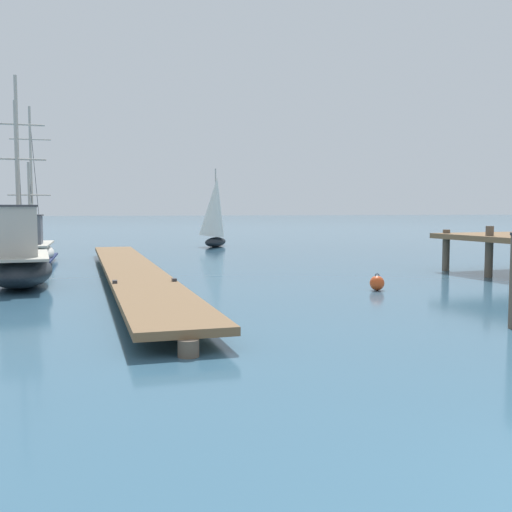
{
  "coord_description": "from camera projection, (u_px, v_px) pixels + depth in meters",
  "views": [
    {
      "loc": [
        -4.72,
        -3.18,
        2.46
      ],
      "look_at": [
        -1.7,
        9.76,
        1.4
      ],
      "focal_mm": 42.06,
      "sensor_mm": 36.0,
      "label": 1
    }
  ],
  "objects": [
    {
      "name": "fishing_boat_1",
      "position": [
        30.0,
        249.0,
        26.53
      ],
      "size": [
        2.19,
        7.22,
        7.13
      ],
      "color": "silver",
      "rests_on": "ground"
    },
    {
      "name": "mooring_buoy",
      "position": [
        377.0,
        283.0,
        17.98
      ],
      "size": [
        0.44,
        0.44,
        0.51
      ],
      "color": "#E04C1E",
      "rests_on": "ground"
    },
    {
      "name": "fishing_boat_0",
      "position": [
        19.0,
        261.0,
        18.71
      ],
      "size": [
        2.5,
        6.84,
        6.81
      ],
      "color": "black",
      "rests_on": "ground"
    },
    {
      "name": "floating_dock",
      "position": [
        131.0,
        269.0,
        20.6
      ],
      "size": [
        3.12,
        22.66,
        0.53
      ],
      "color": "brown",
      "rests_on": "ground"
    },
    {
      "name": "distant_sailboat",
      "position": [
        215.0,
        213.0,
        38.13
      ],
      "size": [
        2.48,
        3.39,
        4.98
      ],
      "color": "black",
      "rests_on": "ground"
    }
  ]
}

